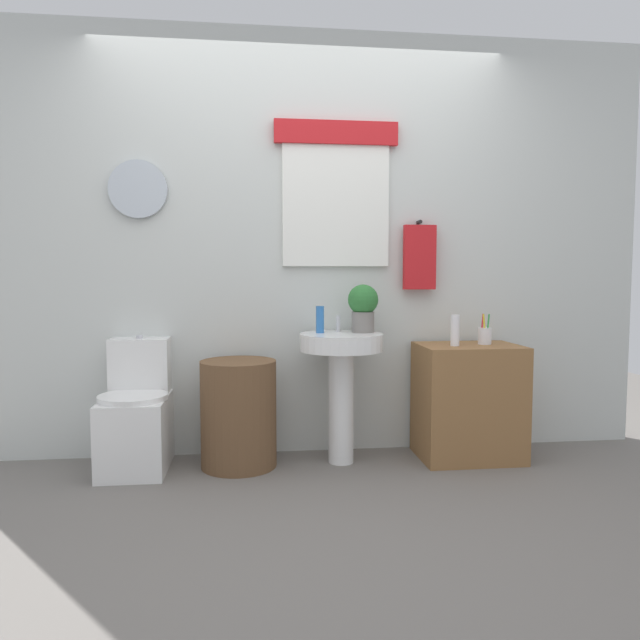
{
  "coord_description": "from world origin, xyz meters",
  "views": [
    {
      "loc": [
        -0.3,
        -2.49,
        1.11
      ],
      "look_at": [
        0.08,
        0.8,
        0.85
      ],
      "focal_mm": 32.5,
      "sensor_mm": 36.0,
      "label": 1
    }
  ],
  "objects_px": {
    "wooden_cabinet": "(468,401)",
    "soap_bottle": "(320,320)",
    "pedestal_sink": "(341,367)",
    "toilet": "(137,418)",
    "laundry_hamper": "(239,414)",
    "potted_plant": "(363,306)",
    "toothbrush_cup": "(485,335)",
    "lotion_bottle": "(455,330)"
  },
  "relations": [
    {
      "from": "wooden_cabinet",
      "to": "potted_plant",
      "type": "distance_m",
      "value": 0.87
    },
    {
      "from": "toilet",
      "to": "pedestal_sink",
      "type": "bearing_deg",
      "value": -1.51
    },
    {
      "from": "laundry_hamper",
      "to": "wooden_cabinet",
      "type": "xyz_separation_m",
      "value": [
        1.38,
        0.0,
        0.04
      ]
    },
    {
      "from": "toilet",
      "to": "lotion_bottle",
      "type": "height_order",
      "value": "lotion_bottle"
    },
    {
      "from": "potted_plant",
      "to": "toothbrush_cup",
      "type": "distance_m",
      "value": 0.77
    },
    {
      "from": "toothbrush_cup",
      "to": "pedestal_sink",
      "type": "bearing_deg",
      "value": -178.71
    },
    {
      "from": "wooden_cabinet",
      "to": "toothbrush_cup",
      "type": "height_order",
      "value": "toothbrush_cup"
    },
    {
      "from": "pedestal_sink",
      "to": "wooden_cabinet",
      "type": "height_order",
      "value": "pedestal_sink"
    },
    {
      "from": "laundry_hamper",
      "to": "toothbrush_cup",
      "type": "height_order",
      "value": "toothbrush_cup"
    },
    {
      "from": "toilet",
      "to": "potted_plant",
      "type": "distance_m",
      "value": 1.47
    },
    {
      "from": "lotion_bottle",
      "to": "toothbrush_cup",
      "type": "distance_m",
      "value": 0.22
    },
    {
      "from": "laundry_hamper",
      "to": "pedestal_sink",
      "type": "distance_m",
      "value": 0.66
    },
    {
      "from": "soap_bottle",
      "to": "potted_plant",
      "type": "height_order",
      "value": "potted_plant"
    },
    {
      "from": "pedestal_sink",
      "to": "toothbrush_cup",
      "type": "relative_size",
      "value": 4.15
    },
    {
      "from": "wooden_cabinet",
      "to": "toothbrush_cup",
      "type": "relative_size",
      "value": 3.74
    },
    {
      "from": "pedestal_sink",
      "to": "soap_bottle",
      "type": "xyz_separation_m",
      "value": [
        -0.12,
        0.05,
        0.28
      ]
    },
    {
      "from": "toilet",
      "to": "wooden_cabinet",
      "type": "bearing_deg",
      "value": -0.91
    },
    {
      "from": "toilet",
      "to": "lotion_bottle",
      "type": "xyz_separation_m",
      "value": [
        1.86,
        -0.07,
        0.49
      ]
    },
    {
      "from": "soap_bottle",
      "to": "toothbrush_cup",
      "type": "distance_m",
      "value": 1.01
    },
    {
      "from": "soap_bottle",
      "to": "lotion_bottle",
      "type": "bearing_deg",
      "value": -6.46
    },
    {
      "from": "laundry_hamper",
      "to": "toothbrush_cup",
      "type": "relative_size",
      "value": 3.34
    },
    {
      "from": "laundry_hamper",
      "to": "wooden_cabinet",
      "type": "relative_size",
      "value": 0.89
    },
    {
      "from": "pedestal_sink",
      "to": "potted_plant",
      "type": "relative_size",
      "value": 2.68
    },
    {
      "from": "pedestal_sink",
      "to": "potted_plant",
      "type": "xyz_separation_m",
      "value": [
        0.14,
        0.06,
        0.36
      ]
    },
    {
      "from": "wooden_cabinet",
      "to": "soap_bottle",
      "type": "relative_size",
      "value": 4.35
    },
    {
      "from": "laundry_hamper",
      "to": "potted_plant",
      "type": "relative_size",
      "value": 2.16
    },
    {
      "from": "wooden_cabinet",
      "to": "soap_bottle",
      "type": "xyz_separation_m",
      "value": [
        -0.9,
        0.05,
        0.5
      ]
    },
    {
      "from": "laundry_hamper",
      "to": "pedestal_sink",
      "type": "relative_size",
      "value": 0.8
    },
    {
      "from": "toilet",
      "to": "toothbrush_cup",
      "type": "height_order",
      "value": "toothbrush_cup"
    },
    {
      "from": "toothbrush_cup",
      "to": "lotion_bottle",
      "type": "bearing_deg",
      "value": -164.03
    },
    {
      "from": "toilet",
      "to": "potted_plant",
      "type": "xyz_separation_m",
      "value": [
        1.32,
        0.03,
        0.64
      ]
    },
    {
      "from": "toilet",
      "to": "laundry_hamper",
      "type": "bearing_deg",
      "value": -3.07
    },
    {
      "from": "soap_bottle",
      "to": "pedestal_sink",
      "type": "bearing_deg",
      "value": -22.62
    },
    {
      "from": "potted_plant",
      "to": "soap_bottle",
      "type": "bearing_deg",
      "value": -177.8
    },
    {
      "from": "pedestal_sink",
      "to": "wooden_cabinet",
      "type": "xyz_separation_m",
      "value": [
        0.78,
        -0.0,
        -0.22
      ]
    },
    {
      "from": "wooden_cabinet",
      "to": "pedestal_sink",
      "type": "bearing_deg",
      "value": 180.0
    },
    {
      "from": "toilet",
      "to": "laundry_hamper",
      "type": "height_order",
      "value": "toilet"
    },
    {
      "from": "toilet",
      "to": "toothbrush_cup",
      "type": "relative_size",
      "value": 4.09
    },
    {
      "from": "toilet",
      "to": "pedestal_sink",
      "type": "relative_size",
      "value": 0.98
    },
    {
      "from": "soap_bottle",
      "to": "laundry_hamper",
      "type": "bearing_deg",
      "value": -174.07
    },
    {
      "from": "laundry_hamper",
      "to": "potted_plant",
      "type": "bearing_deg",
      "value": 4.63
    },
    {
      "from": "soap_bottle",
      "to": "lotion_bottle",
      "type": "height_order",
      "value": "soap_bottle"
    }
  ]
}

